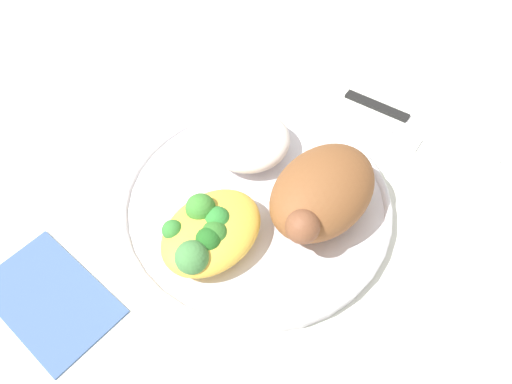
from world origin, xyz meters
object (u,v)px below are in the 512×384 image
object	(u,v)px
rice_pile	(249,140)
napkin	(49,298)
roasted_chicken	(322,193)
plate	(256,203)
mac_cheese_with_broccoli	(211,233)
fork	(369,123)
knife	(407,118)

from	to	relation	value
rice_pile	napkin	world-z (taller)	rice_pile
roasted_chicken	rice_pile	world-z (taller)	roasted_chicken
plate	roasted_chicken	distance (m)	0.07
rice_pile	mac_cheese_with_broccoli	xyz separation A→B (m)	(0.11, 0.05, 0.00)
plate	fork	size ratio (longest dim) A/B	1.88
plate	mac_cheese_with_broccoli	distance (m)	0.07
roasted_chicken	napkin	world-z (taller)	roasted_chicken
mac_cheese_with_broccoli	plate	bearing A→B (deg)	-178.15
knife	rice_pile	bearing A→B (deg)	-31.57
plate	fork	bearing A→B (deg)	171.33
fork	knife	xyz separation A→B (m)	(-0.04, 0.03, 0.00)
mac_cheese_with_broccoli	roasted_chicken	bearing A→B (deg)	148.91
mac_cheese_with_broccoli	napkin	world-z (taller)	mac_cheese_with_broccoli
fork	plate	bearing A→B (deg)	-8.67
roasted_chicken	knife	bearing A→B (deg)	-179.72
mac_cheese_with_broccoli	knife	bearing A→B (deg)	168.86
rice_pile	napkin	size ratio (longest dim) A/B	0.69
roasted_chicken	napkin	size ratio (longest dim) A/B	0.99
roasted_chicken	knife	world-z (taller)	roasted_chicken
roasted_chicken	fork	world-z (taller)	roasted_chicken
plate	roasted_chicken	xyz separation A→B (m)	(-0.03, 0.06, 0.04)
rice_pile	knife	distance (m)	0.20
rice_pile	napkin	bearing A→B (deg)	-7.72
mac_cheese_with_broccoli	napkin	distance (m)	0.15
rice_pile	plate	bearing A→B (deg)	46.12
roasted_chicken	plate	bearing A→B (deg)	-66.05
napkin	plate	bearing A→B (deg)	158.12
roasted_chicken	mac_cheese_with_broccoli	bearing A→B (deg)	-31.09
knife	napkin	world-z (taller)	knife
mac_cheese_with_broccoli	knife	xyz separation A→B (m)	(-0.28, 0.05, -0.03)
plate	rice_pile	bearing A→B (deg)	-133.88
knife	mac_cheese_with_broccoli	bearing A→B (deg)	-11.14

